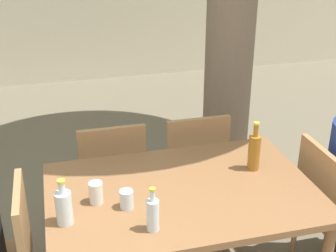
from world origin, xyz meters
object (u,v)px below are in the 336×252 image
(amber_bottle_2, at_px, (254,151))
(drinking_glass_0, at_px, (127,199))
(patio_chair_1, at_px, (331,203))
(patio_chair_2, at_px, (112,172))
(water_bottle_1, at_px, (64,207))
(drinking_glass_1, at_px, (96,193))
(patio_chair_3, at_px, (193,162))
(dining_table_front, at_px, (182,201))
(water_bottle_0, at_px, (153,214))

(amber_bottle_2, xyz_separation_m, drinking_glass_0, (-0.79, -0.21, -0.07))
(patio_chair_1, height_order, drinking_glass_0, patio_chair_1)
(patio_chair_2, height_order, drinking_glass_0, patio_chair_2)
(water_bottle_1, height_order, drinking_glass_1, water_bottle_1)
(patio_chair_3, bearing_deg, water_bottle_1, 42.84)
(patio_chair_1, xyz_separation_m, drinking_glass_0, (-1.29, -0.09, 0.30))
(patio_chair_2, distance_m, drinking_glass_1, 0.81)
(dining_table_front, relative_size, drinking_glass_0, 14.70)
(dining_table_front, distance_m, patio_chair_1, 0.98)
(patio_chair_2, height_order, patio_chair_3, same)
(patio_chair_3, height_order, drinking_glass_1, patio_chair_3)
(patio_chair_3, relative_size, water_bottle_0, 3.81)
(water_bottle_0, distance_m, drinking_glass_1, 0.38)
(water_bottle_0, bearing_deg, water_bottle_1, 158.28)
(patio_chair_1, relative_size, patio_chair_3, 1.00)
(dining_table_front, distance_m, patio_chair_2, 0.79)
(water_bottle_1, bearing_deg, patio_chair_3, 42.84)
(patio_chair_3, height_order, amber_bottle_2, amber_bottle_2)
(dining_table_front, relative_size, amber_bottle_2, 4.87)
(drinking_glass_0, bearing_deg, amber_bottle_2, 14.52)
(patio_chair_2, xyz_separation_m, water_bottle_0, (0.06, -1.02, 0.34))
(water_bottle_1, bearing_deg, drinking_glass_1, 39.43)
(amber_bottle_2, relative_size, drinking_glass_0, 3.02)
(dining_table_front, relative_size, drinking_glass_1, 12.36)
(water_bottle_0, distance_m, amber_bottle_2, 0.82)
(patio_chair_2, height_order, drinking_glass_1, patio_chair_2)
(amber_bottle_2, bearing_deg, water_bottle_0, -149.21)
(patio_chair_1, height_order, water_bottle_1, water_bottle_1)
(amber_bottle_2, bearing_deg, drinking_glass_1, -172.74)
(drinking_glass_1, bearing_deg, water_bottle_1, -140.57)
(patio_chair_3, height_order, water_bottle_1, water_bottle_1)
(patio_chair_1, bearing_deg, patio_chair_2, 60.36)
(water_bottle_0, relative_size, amber_bottle_2, 0.77)
(water_bottle_1, xyz_separation_m, drinking_glass_1, (0.17, 0.14, -0.03))
(patio_chair_3, xyz_separation_m, water_bottle_1, (-0.93, -0.86, 0.35))
(patio_chair_1, height_order, patio_chair_3, same)
(water_bottle_1, relative_size, drinking_glass_1, 2.05)
(patio_chair_3, bearing_deg, amber_bottle_2, 106.37)
(amber_bottle_2, distance_m, drinking_glass_0, 0.82)
(dining_table_front, bearing_deg, drinking_glass_0, -164.00)
(water_bottle_0, bearing_deg, patio_chair_2, 93.47)
(patio_chair_2, distance_m, amber_bottle_2, 1.04)
(drinking_glass_1, bearing_deg, amber_bottle_2, 7.26)
(patio_chair_3, bearing_deg, drinking_glass_1, 43.54)
(patio_chair_3, bearing_deg, patio_chair_1, 133.17)
(patio_chair_1, relative_size, drinking_glass_1, 7.47)
(dining_table_front, distance_m, patio_chair_3, 0.79)
(patio_chair_3, xyz_separation_m, drinking_glass_1, (-0.76, -0.72, 0.31))
(patio_chair_3, relative_size, amber_bottle_2, 2.94)
(patio_chair_1, bearing_deg, dining_table_front, 90.00)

